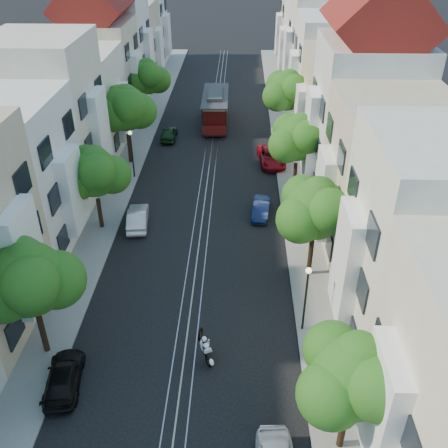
# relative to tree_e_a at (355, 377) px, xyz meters

# --- Properties ---
(ground) EXTENTS (200.00, 200.00, 0.00)m
(ground) POSITION_rel_tree_e_a_xyz_m (-7.26, 31.02, -4.40)
(ground) COLOR black
(ground) RESTS_ON ground
(sidewalk_east) EXTENTS (2.50, 80.00, 0.12)m
(sidewalk_east) POSITION_rel_tree_e_a_xyz_m (-0.01, 31.02, -4.34)
(sidewalk_east) COLOR gray
(sidewalk_east) RESTS_ON ground
(sidewalk_west) EXTENTS (2.50, 80.00, 0.12)m
(sidewalk_west) POSITION_rel_tree_e_a_xyz_m (-14.51, 31.02, -4.34)
(sidewalk_west) COLOR gray
(sidewalk_west) RESTS_ON ground
(rail_left) EXTENTS (0.06, 80.00, 0.02)m
(rail_left) POSITION_rel_tree_e_a_xyz_m (-7.81, 31.02, -4.39)
(rail_left) COLOR gray
(rail_left) RESTS_ON ground
(rail_slot) EXTENTS (0.06, 80.00, 0.02)m
(rail_slot) POSITION_rel_tree_e_a_xyz_m (-7.26, 31.02, -4.39)
(rail_slot) COLOR gray
(rail_slot) RESTS_ON ground
(rail_right) EXTENTS (0.06, 80.00, 0.02)m
(rail_right) POSITION_rel_tree_e_a_xyz_m (-6.71, 31.02, -4.39)
(rail_right) COLOR gray
(rail_right) RESTS_ON ground
(lane_line) EXTENTS (0.08, 80.00, 0.01)m
(lane_line) POSITION_rel_tree_e_a_xyz_m (-7.26, 31.02, -4.40)
(lane_line) COLOR tan
(lane_line) RESTS_ON ground
(townhouses_east) EXTENTS (7.75, 72.00, 12.00)m
(townhouses_east) POSITION_rel_tree_e_a_xyz_m (4.61, 30.94, 0.79)
(townhouses_east) COLOR beige
(townhouses_east) RESTS_ON ground
(townhouses_west) EXTENTS (7.75, 72.00, 11.76)m
(townhouses_west) POSITION_rel_tree_e_a_xyz_m (-19.13, 30.94, 0.68)
(townhouses_west) COLOR silver
(townhouses_west) RESTS_ON ground
(tree_e_a) EXTENTS (4.72, 3.87, 6.27)m
(tree_e_a) POSITION_rel_tree_e_a_xyz_m (0.00, 0.00, 0.00)
(tree_e_a) COLOR black
(tree_e_a) RESTS_ON ground
(tree_e_b) EXTENTS (4.93, 4.08, 6.68)m
(tree_e_b) POSITION_rel_tree_e_a_xyz_m (0.00, 12.00, 0.34)
(tree_e_b) COLOR black
(tree_e_b) RESTS_ON ground
(tree_e_c) EXTENTS (4.84, 3.99, 6.52)m
(tree_e_c) POSITION_rel_tree_e_a_xyz_m (0.00, 23.00, 0.20)
(tree_e_c) COLOR black
(tree_e_c) RESTS_ON ground
(tree_e_d) EXTENTS (5.01, 4.16, 6.85)m
(tree_e_d) POSITION_rel_tree_e_a_xyz_m (0.00, 34.00, 0.47)
(tree_e_d) COLOR black
(tree_e_d) RESTS_ON ground
(tree_w_a) EXTENTS (4.93, 4.08, 6.68)m
(tree_w_a) POSITION_rel_tree_e_a_xyz_m (-14.40, 5.00, 0.34)
(tree_w_a) COLOR black
(tree_w_a) RESTS_ON ground
(tree_w_b) EXTENTS (4.72, 3.87, 6.27)m
(tree_w_b) POSITION_rel_tree_e_a_xyz_m (-14.40, 17.00, 0.00)
(tree_w_b) COLOR black
(tree_w_b) RESTS_ON ground
(tree_w_c) EXTENTS (5.13, 4.28, 7.09)m
(tree_w_c) POSITION_rel_tree_e_a_xyz_m (-14.40, 28.00, 0.67)
(tree_w_c) COLOR black
(tree_w_c) RESTS_ON ground
(tree_w_d) EXTENTS (4.84, 3.99, 6.52)m
(tree_w_d) POSITION_rel_tree_e_a_xyz_m (-14.40, 39.00, 0.20)
(tree_w_d) COLOR black
(tree_w_d) RESTS_ON ground
(lamp_east) EXTENTS (0.32, 0.32, 4.16)m
(lamp_east) POSITION_rel_tree_e_a_xyz_m (-0.96, 7.02, -1.55)
(lamp_east) COLOR black
(lamp_east) RESTS_ON ground
(lamp_west) EXTENTS (0.32, 0.32, 4.16)m
(lamp_west) POSITION_rel_tree_e_a_xyz_m (-13.56, 25.02, -1.55)
(lamp_west) COLOR black
(lamp_west) RESTS_ON ground
(sportbike_rider) EXTENTS (0.88, 1.82, 1.52)m
(sportbike_rider) POSITION_rel_tree_e_a_xyz_m (-6.15, 4.78, -3.57)
(sportbike_rider) COLOR black
(sportbike_rider) RESTS_ON ground
(cable_car) EXTENTS (2.74, 8.49, 3.25)m
(cable_car) POSITION_rel_tree_e_a_xyz_m (-7.16, 37.92, -2.47)
(cable_car) COLOR black
(cable_car) RESTS_ON ground
(parked_car_e_mid) EXTENTS (1.60, 3.57, 1.14)m
(parked_car_e_mid) POSITION_rel_tree_e_a_xyz_m (-2.86, 19.21, -3.83)
(parked_car_e_mid) COLOR #0B173B
(parked_car_e_mid) RESTS_ON ground
(parked_car_e_far) EXTENTS (2.65, 4.94, 1.32)m
(parked_car_e_far) POSITION_rel_tree_e_a_xyz_m (-1.66, 28.32, -3.74)
(parked_car_e_far) COLOR maroon
(parked_car_e_far) RESTS_ON ground
(parked_car_w_near) EXTENTS (2.12, 4.13, 1.15)m
(parked_car_w_near) POSITION_rel_tree_e_a_xyz_m (-12.86, 2.88, -3.82)
(parked_car_w_near) COLOR black
(parked_car_w_near) RESTS_ON ground
(parked_car_w_mid) EXTENTS (1.81, 4.07, 1.30)m
(parked_car_w_mid) POSITION_rel_tree_e_a_xyz_m (-11.88, 17.46, -3.75)
(parked_car_w_mid) COLOR silver
(parked_car_w_mid) RESTS_ON ground
(parked_car_w_far) EXTENTS (1.56, 3.75, 1.27)m
(parked_car_w_far) POSITION_rel_tree_e_a_xyz_m (-11.66, 33.67, -3.76)
(parked_car_w_far) COLOR black
(parked_car_w_far) RESTS_ON ground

